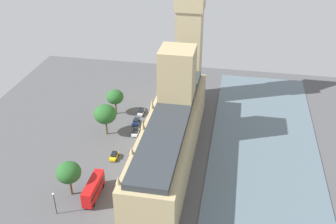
# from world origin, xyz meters

# --- Properties ---
(ground_plane) EXTENTS (132.52, 132.52, 0.00)m
(ground_plane) POSITION_xyz_m (0.00, 0.00, 0.00)
(ground_plane) COLOR #4C4C4F
(river_thames) EXTENTS (31.96, 119.27, 0.25)m
(river_thames) POSITION_xyz_m (-29.08, 0.00, 0.12)
(river_thames) COLOR slate
(river_thames) RESTS_ON ground
(parliament_building) EXTENTS (13.57, 62.52, 29.43)m
(parliament_building) POSITION_xyz_m (-1.99, -2.23, 8.56)
(parliament_building) COLOR tan
(parliament_building) RESTS_ON ground
(clock_tower) EXTENTS (9.55, 9.55, 59.40)m
(clock_tower) POSITION_xyz_m (-1.84, -37.05, 30.76)
(clock_tower) COLOR tan
(clock_tower) RESTS_ON ground
(car_silver_under_trees) EXTENTS (1.88, 4.05, 1.74)m
(car_silver_under_trees) POSITION_xyz_m (12.24, -22.61, 0.88)
(car_silver_under_trees) COLOR #B7B7BC
(car_silver_under_trees) RESTS_ON ground
(car_blue_midblock) EXTENTS (1.85, 4.11, 1.74)m
(car_blue_midblock) POSITION_xyz_m (12.45, -16.37, 0.88)
(car_blue_midblock) COLOR navy
(car_blue_midblock) RESTS_ON ground
(car_white_far_end) EXTENTS (2.07, 4.28, 1.74)m
(car_white_far_end) POSITION_xyz_m (10.96, -10.19, 0.89)
(car_white_far_end) COLOR silver
(car_white_far_end) RESTS_ON ground
(car_yellow_cab_trailing) EXTENTS (1.94, 4.08, 1.74)m
(car_yellow_cab_trailing) POSITION_xyz_m (13.87, 3.16, 0.88)
(car_yellow_cab_trailing) COLOR gold
(car_yellow_cab_trailing) RESTS_ON ground
(double_decker_bus_kerbside) EXTENTS (2.67, 10.51, 4.75)m
(double_decker_bus_kerbside) POSITION_xyz_m (14.11, 19.53, 2.63)
(double_decker_bus_kerbside) COLOR red
(double_decker_bus_kerbside) RESTS_ON ground
(pedestrian_opposite_hall) EXTENTS (0.47, 0.58, 1.65)m
(pedestrian_opposite_hall) POSITION_xyz_m (5.99, 12.39, 0.74)
(pedestrian_opposite_hall) COLOR maroon
(pedestrian_opposite_hall) RESTS_ON ground
(pedestrian_near_tower) EXTENTS (0.64, 0.61, 1.50)m
(pedestrian_near_tower) POSITION_xyz_m (6.79, -11.98, 0.68)
(pedestrian_near_tower) COLOR gray
(pedestrian_near_tower) RESTS_ON ground
(plane_tree_corner) EXTENTS (7.01, 7.01, 10.31)m
(plane_tree_corner) POSITION_xyz_m (19.98, -8.78, 7.30)
(plane_tree_corner) COLOR brown
(plane_tree_corner) RESTS_ON ground
(plane_tree_by_river_gate) EXTENTS (6.28, 6.28, 9.73)m
(plane_tree_by_river_gate) POSITION_xyz_m (20.04, 19.81, 7.03)
(plane_tree_by_river_gate) COLOR brown
(plane_tree_by_river_gate) RESTS_ON ground
(plane_tree_leading) EXTENTS (5.80, 5.80, 8.99)m
(plane_tree_leading) POSITION_xyz_m (20.86, -21.65, 6.49)
(plane_tree_leading) COLOR brown
(plane_tree_leading) RESTS_ON ground
(street_lamp_slot_10) EXTENTS (0.56, 0.56, 6.54)m
(street_lamp_slot_10) POSITION_xyz_m (20.91, 27.09, 4.55)
(street_lamp_slot_10) COLOR black
(street_lamp_slot_10) RESTS_ON ground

